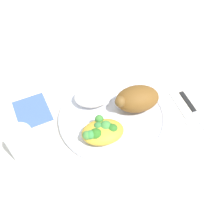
# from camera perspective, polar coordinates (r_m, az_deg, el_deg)

# --- Properties ---
(ground_plane) EXTENTS (2.00, 2.00, 0.00)m
(ground_plane) POSITION_cam_1_polar(r_m,az_deg,el_deg) (0.66, 0.00, -1.54)
(ground_plane) COLOR silver
(plate) EXTENTS (0.29, 0.29, 0.02)m
(plate) POSITION_cam_1_polar(r_m,az_deg,el_deg) (0.66, 0.00, -1.03)
(plate) COLOR white
(plate) RESTS_ON ground_plane
(roasted_chicken) EXTENTS (0.12, 0.08, 0.07)m
(roasted_chicken) POSITION_cam_1_polar(r_m,az_deg,el_deg) (0.64, 5.85, 3.12)
(roasted_chicken) COLOR brown
(roasted_chicken) RESTS_ON plate
(rice_pile) EXTENTS (0.10, 0.08, 0.04)m
(rice_pile) POSITION_cam_1_polar(r_m,az_deg,el_deg) (0.67, -4.50, 3.85)
(rice_pile) COLOR white
(rice_pile) RESTS_ON plate
(mac_cheese_with_broccoli) EXTENTS (0.10, 0.08, 0.04)m
(mac_cheese_with_broccoli) POSITION_cam_1_polar(r_m,az_deg,el_deg) (0.59, -2.30, -4.50)
(mac_cheese_with_broccoli) COLOR gold
(mac_cheese_with_broccoli) RESTS_ON plate
(fork) EXTENTS (0.03, 0.14, 0.01)m
(fork) POSITION_cam_1_polar(r_m,az_deg,el_deg) (0.70, 16.25, 0.20)
(fork) COLOR silver
(fork) RESTS_ON ground_plane
(knife) EXTENTS (0.03, 0.19, 0.01)m
(knife) POSITION_cam_1_polar(r_m,az_deg,el_deg) (0.71, 18.92, 0.28)
(knife) COLOR black
(knife) RESTS_ON ground_plane
(water_glass) EXTENTS (0.06, 0.06, 0.09)m
(water_glass) POSITION_cam_1_polar(r_m,az_deg,el_deg) (0.60, -20.29, -7.29)
(water_glass) COLOR silver
(water_glass) RESTS_ON ground_plane
(napkin) EXTENTS (0.12, 0.13, 0.00)m
(napkin) POSITION_cam_1_polar(r_m,az_deg,el_deg) (0.71, -18.35, 0.30)
(napkin) COLOR #47669E
(napkin) RESTS_ON ground_plane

